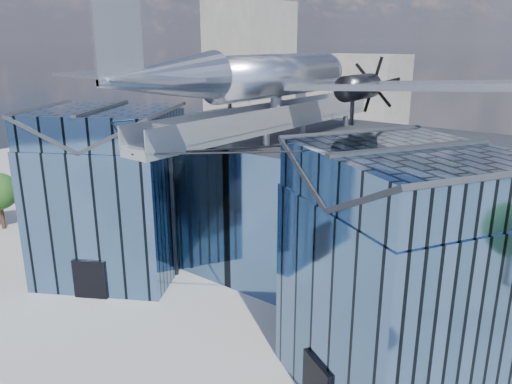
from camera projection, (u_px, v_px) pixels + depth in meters
The scene contains 4 objects.
ground_plane at pixel (236, 311), 30.81m from camera, with size 120.00×120.00×0.00m, color gray.
museum at pixel (291, 203), 33.61m from camera, with size 32.88×24.50×17.60m.
bg_towers at pixel (493, 89), 65.18m from camera, with size 77.00×24.50×26.00m.
tree_side_w at pixel (120, 178), 49.01m from camera, with size 3.50×3.50×4.56m.
Camera 1 is at (17.81, -20.83, 15.94)m, focal length 35.00 mm.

